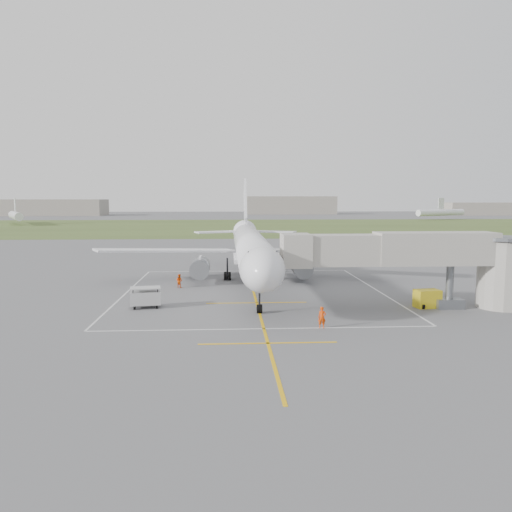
{
  "coord_description": "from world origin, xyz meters",
  "views": [
    {
      "loc": [
        -2.82,
        -58.62,
        10.27
      ],
      "look_at": [
        0.29,
        -4.0,
        4.0
      ],
      "focal_mm": 35.0,
      "sensor_mm": 36.0,
      "label": 1
    }
  ],
  "objects": [
    {
      "name": "grass_strip",
      "position": [
        0.0,
        130.0,
        0.01
      ],
      "size": [
        700.0,
        120.0,
        0.02
      ],
      "primitive_type": "cube",
      "color": "#445726",
      "rests_on": "ground"
    },
    {
      "name": "airliner",
      "position": [
        -0.0,
        0.75,
        4.39
      ],
      "size": [
        38.93,
        46.75,
        13.52
      ],
      "color": "white",
      "rests_on": "ground"
    },
    {
      "name": "baggage_cart",
      "position": [
        -10.65,
        -11.63,
        1.0
      ],
      "size": [
        3.04,
        2.11,
        1.96
      ],
      "rotation": [
        0.0,
        0.0,
        0.16
      ],
      "color": "#B6B6B6",
      "rests_on": "ground"
    },
    {
      "name": "distant_hangars",
      "position": [
        -16.15,
        265.19,
        5.17
      ],
      "size": [
        345.0,
        49.0,
        12.0
      ],
      "color": "gray",
      "rests_on": "ground"
    },
    {
      "name": "ramp_worker_wing",
      "position": [
        -8.5,
        -0.92,
        0.8
      ],
      "size": [
        0.97,
        0.91,
        1.59
      ],
      "primitive_type": "imported",
      "rotation": [
        0.0,
        0.0,
        2.62
      ],
      "color": "#DE4507",
      "rests_on": "ground"
    },
    {
      "name": "apron_markings",
      "position": [
        0.0,
        -5.82,
        0.01
      ],
      "size": [
        28.2,
        60.0,
        0.01
      ],
      "color": "#EFB00E",
      "rests_on": "ground"
    },
    {
      "name": "distant_aircraft",
      "position": [
        7.42,
        167.17,
        3.59
      ],
      "size": [
        215.86,
        60.01,
        8.85
      ],
      "color": "white",
      "rests_on": "ground"
    },
    {
      "name": "jet_bridge",
      "position": [
        15.72,
        -13.5,
        4.74
      ],
      "size": [
        23.4,
        5.0,
        7.2
      ],
      "color": "#AEA79D",
      "rests_on": "ground"
    },
    {
      "name": "gpu_unit",
      "position": [
        16.09,
        -13.06,
        0.84
      ],
      "size": [
        2.46,
        1.89,
        1.71
      ],
      "rotation": [
        0.0,
        0.0,
        0.14
      ],
      "color": "gold",
      "rests_on": "ground"
    },
    {
      "name": "ground",
      "position": [
        0.0,
        0.0,
        0.0
      ],
      "size": [
        700.0,
        700.0,
        0.0
      ],
      "primitive_type": "plane",
      "color": "#5B5B5E",
      "rests_on": "ground"
    },
    {
      "name": "ramp_worker_nose",
      "position": [
        4.66,
        -20.01,
        0.86
      ],
      "size": [
        0.67,
        0.48,
        1.72
      ],
      "primitive_type": "imported",
      "rotation": [
        0.0,
        0.0,
        -0.11
      ],
      "color": "#E53F07",
      "rests_on": "ground"
    }
  ]
}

